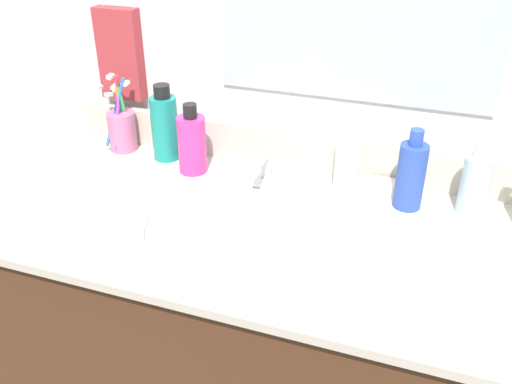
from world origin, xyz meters
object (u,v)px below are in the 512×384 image
(cup_pink, at_px, (122,128))
(soap_bar, at_px, (381,186))
(bottle_soap_pink, at_px, (192,143))
(hand_towel, at_px, (120,54))
(bottle_shampoo_blue, at_px, (411,175))
(faucet, at_px, (265,173))
(bottle_gel_clear, at_px, (475,184))
(bottle_lotion_white, at_px, (347,158))
(bottle_mouthwash_teal, at_px, (165,126))

(cup_pink, bearing_deg, soap_bar, 0.16)
(bottle_soap_pink, height_order, soap_bar, bottle_soap_pink)
(hand_towel, distance_m, bottle_shampoo_blue, 0.75)
(bottle_shampoo_blue, xyz_separation_m, bottle_soap_pink, (-0.49, -0.00, -0.00))
(bottle_soap_pink, relative_size, soap_bar, 2.56)
(faucet, xyz_separation_m, bottle_gel_clear, (0.43, 0.03, 0.04))
(faucet, relative_size, bottle_soap_pink, 0.98)
(soap_bar, bearing_deg, hand_towel, 174.25)
(cup_pink, bearing_deg, faucet, -7.76)
(bottle_gel_clear, relative_size, bottle_lotion_white, 0.83)
(bottle_lotion_white, bearing_deg, faucet, -172.40)
(bottle_gel_clear, bearing_deg, bottle_shampoo_blue, -171.64)
(faucet, height_order, bottle_shampoo_blue, bottle_shampoo_blue)
(bottle_lotion_white, xyz_separation_m, soap_bar, (0.07, 0.03, -0.07))
(faucet, xyz_separation_m, cup_pink, (-0.39, 0.05, 0.03))
(hand_towel, bearing_deg, bottle_mouthwash_teal, -27.07)
(bottle_soap_pink, height_order, cup_pink, cup_pink)
(bottle_gel_clear, bearing_deg, cup_pink, 178.15)
(hand_towel, height_order, bottle_shampoo_blue, hand_towel)
(faucet, distance_m, bottle_gel_clear, 0.44)
(bottle_mouthwash_teal, relative_size, cup_pink, 0.95)
(cup_pink, xyz_separation_m, soap_bar, (0.64, 0.00, -0.04))
(hand_towel, bearing_deg, bottle_gel_clear, -6.40)
(bottle_mouthwash_teal, bearing_deg, hand_towel, 152.93)
(bottle_soap_pink, bearing_deg, hand_towel, 153.73)
(faucet, distance_m, cup_pink, 0.40)
(faucet, relative_size, bottle_gel_clear, 1.09)
(bottle_gel_clear, relative_size, bottle_soap_pink, 0.89)
(faucet, height_order, bottle_mouthwash_teal, bottle_mouthwash_teal)
(hand_towel, relative_size, faucet, 1.38)
(bottle_shampoo_blue, xyz_separation_m, bottle_gel_clear, (0.12, 0.02, -0.01))
(hand_towel, bearing_deg, cup_pink, -70.80)
(bottle_gel_clear, height_order, cup_pink, cup_pink)
(hand_towel, xyz_separation_m, bottle_gel_clear, (0.85, -0.10, -0.15))
(bottle_mouthwash_teal, height_order, cup_pink, cup_pink)
(bottle_soap_pink, distance_m, soap_bar, 0.43)
(bottle_mouthwash_teal, bearing_deg, bottle_lotion_white, -2.97)
(bottle_shampoo_blue, bearing_deg, bottle_mouthwash_teal, 176.24)
(bottle_gel_clear, relative_size, cup_pink, 0.76)
(bottle_soap_pink, xyz_separation_m, soap_bar, (0.43, 0.05, -0.06))
(cup_pink, bearing_deg, bottle_shampoo_blue, -3.67)
(hand_towel, height_order, bottle_gel_clear, hand_towel)
(faucet, height_order, cup_pink, cup_pink)
(bottle_shampoo_blue, distance_m, soap_bar, 0.10)
(hand_towel, relative_size, soap_bar, 3.44)
(bottle_gel_clear, distance_m, bottle_lotion_white, 0.26)
(faucet, bearing_deg, soap_bar, 12.49)
(bottle_gel_clear, bearing_deg, bottle_lotion_white, -179.25)
(faucet, relative_size, bottle_shampoo_blue, 0.93)
(cup_pink, bearing_deg, hand_towel, 109.20)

